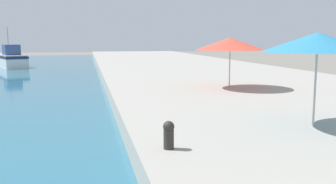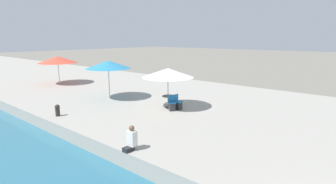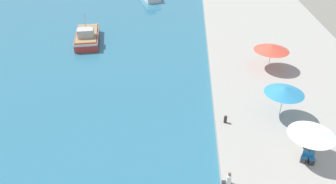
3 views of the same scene
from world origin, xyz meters
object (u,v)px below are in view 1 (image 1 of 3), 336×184
at_px(fishing_boat_mid, 9,59).
at_px(cafe_umbrella_white, 318,42).
at_px(cafe_umbrella_striped, 230,44).
at_px(mooring_bollard, 169,134).

distance_m(fishing_boat_mid, cafe_umbrella_white, 39.46).
relative_size(fishing_boat_mid, cafe_umbrella_striped, 2.51).
relative_size(cafe_umbrella_white, cafe_umbrella_striped, 0.88).
bearing_deg(cafe_umbrella_white, fishing_boat_mid, 112.39).
relative_size(cafe_umbrella_white, mooring_bollard, 4.74).
height_order(cafe_umbrella_striped, mooring_bollard, cafe_umbrella_striped).
distance_m(fishing_boat_mid, cafe_umbrella_striped, 32.10).
height_order(fishing_boat_mid, cafe_umbrella_white, fishing_boat_mid).
height_order(fishing_boat_mid, cafe_umbrella_striped, fishing_boat_mid).
relative_size(cafe_umbrella_striped, mooring_bollard, 5.41).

